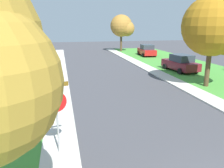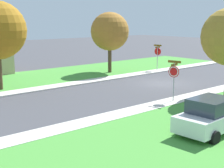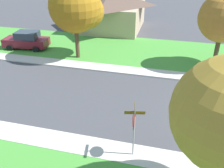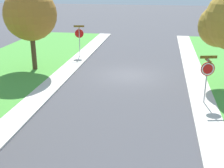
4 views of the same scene
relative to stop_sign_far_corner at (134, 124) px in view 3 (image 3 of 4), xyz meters
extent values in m
plane|color=#424247|center=(4.73, -4.55, -1.89)|extent=(120.00, 120.00, 0.00)
cube|color=beige|center=(9.43, 7.45, -1.84)|extent=(1.40, 56.00, 0.10)
cube|color=#479338|center=(14.13, 7.45, -1.85)|extent=(8.00, 56.00, 0.08)
cylinder|color=#9E9EA3|center=(0.01, -0.03, -0.59)|extent=(0.07, 0.07, 2.60)
cylinder|color=red|center=(0.00, 0.02, 0.16)|extent=(0.75, 0.19, 0.76)
cylinder|color=white|center=(-0.01, 0.04, 0.16)|extent=(0.65, 0.15, 0.67)
cylinder|color=red|center=(-0.01, 0.04, 0.16)|extent=(0.54, 0.12, 0.55)
cube|color=brown|center=(0.01, -0.03, 0.80)|extent=(0.90, 0.22, 0.16)
cube|color=brown|center=(0.01, -0.03, 0.61)|extent=(0.22, 0.90, 0.16)
cube|color=maroon|center=(12.01, 12.90, -1.19)|extent=(2.25, 4.47, 0.76)
cube|color=#2D3842|center=(12.03, 12.70, -0.47)|extent=(1.82, 2.26, 0.68)
cylinder|color=black|center=(10.97, 14.13, -1.57)|extent=(0.31, 0.66, 0.64)
cylinder|color=black|center=(12.76, 14.32, -1.57)|extent=(0.31, 0.66, 0.64)
cylinder|color=black|center=(11.25, 11.48, -1.57)|extent=(0.31, 0.66, 0.64)
cylinder|color=black|center=(13.04, 11.67, -1.57)|extent=(0.31, 0.66, 0.64)
cylinder|color=#4C3823|center=(11.90, -4.68, -0.47)|extent=(0.36, 0.36, 2.84)
sphere|color=#A06927|center=(11.90, -4.68, 2.29)|extent=(3.80, 3.80, 3.80)
cylinder|color=#4C3823|center=(11.04, 7.10, -0.36)|extent=(0.36, 0.36, 3.05)
sphere|color=#9E6917|center=(11.04, 7.10, 2.69)|extent=(4.38, 4.38, 4.38)
sphere|color=#9E6917|center=(12.03, 6.45, 2.15)|extent=(3.06, 3.06, 3.06)
cube|color=tan|center=(21.42, 6.70, -0.39)|extent=(8.61, 7.45, 3.00)
cube|color=#51331E|center=(21.31, 10.32, -0.84)|extent=(1.00, 0.09, 2.10)
camera|label=1|loc=(0.27, -7.77, 2.82)|focal=36.35mm
camera|label=2|loc=(-13.78, 17.30, 3.59)|focal=54.23mm
camera|label=3|loc=(-9.17, -1.40, 6.94)|focal=40.84mm
camera|label=4|loc=(2.51, 16.03, 4.75)|focal=48.27mm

